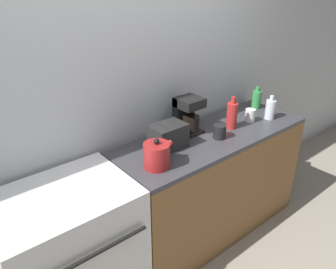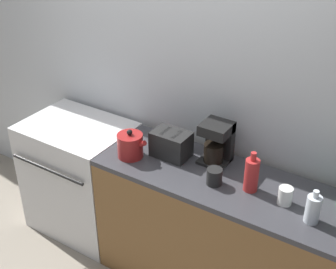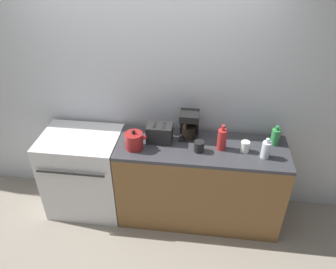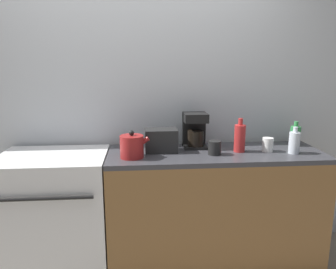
{
  "view_description": "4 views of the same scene",
  "coord_description": "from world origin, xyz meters",
  "px_view_note": "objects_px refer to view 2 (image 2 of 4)",
  "views": [
    {
      "loc": [
        -1.14,
        -1.24,
        2.04
      ],
      "look_at": [
        0.14,
        0.31,
        1.06
      ],
      "focal_mm": 35.0,
      "sensor_mm": 36.0,
      "label": 1
    },
    {
      "loc": [
        1.58,
        -1.89,
        2.64
      ],
      "look_at": [
        0.13,
        0.37,
        1.07
      ],
      "focal_mm": 50.0,
      "sensor_mm": 36.0,
      "label": 2
    },
    {
      "loc": [
        0.58,
        -2.29,
        2.79
      ],
      "look_at": [
        0.26,
        0.3,
        1.04
      ],
      "focal_mm": 35.0,
      "sensor_mm": 36.0,
      "label": 3
    },
    {
      "loc": [
        0.01,
        -2.11,
        1.62
      ],
      "look_at": [
        0.23,
        0.37,
        1.07
      ],
      "focal_mm": 35.0,
      "sensor_mm": 36.0,
      "label": 4
    }
  ],
  "objects_px": {
    "toaster": "(171,144)",
    "bottle_red": "(252,174)",
    "kettle": "(130,145)",
    "stove": "(81,176)",
    "bottle_clear": "(313,209)",
    "coffee_maker": "(217,141)",
    "cup_black": "(214,177)",
    "cup_white": "(285,196)"
  },
  "relations": [
    {
      "from": "toaster",
      "to": "cup_black",
      "type": "xyz_separation_m",
      "value": [
        0.39,
        -0.13,
        -0.04
      ]
    },
    {
      "from": "kettle",
      "to": "bottle_red",
      "type": "height_order",
      "value": "bottle_red"
    },
    {
      "from": "toaster",
      "to": "bottle_red",
      "type": "height_order",
      "value": "bottle_red"
    },
    {
      "from": "stove",
      "to": "bottle_clear",
      "type": "xyz_separation_m",
      "value": [
        1.82,
        -0.1,
        0.54
      ]
    },
    {
      "from": "toaster",
      "to": "cup_white",
      "type": "bearing_deg",
      "value": -5.49
    },
    {
      "from": "toaster",
      "to": "cup_black",
      "type": "distance_m",
      "value": 0.41
    },
    {
      "from": "cup_black",
      "to": "stove",
      "type": "bearing_deg",
      "value": 176.03
    },
    {
      "from": "kettle",
      "to": "cup_white",
      "type": "distance_m",
      "value": 1.05
    },
    {
      "from": "toaster",
      "to": "bottle_red",
      "type": "bearing_deg",
      "value": -6.04
    },
    {
      "from": "bottle_red",
      "to": "cup_black",
      "type": "bearing_deg",
      "value": -162.83
    },
    {
      "from": "toaster",
      "to": "coffee_maker",
      "type": "bearing_deg",
      "value": 21.18
    },
    {
      "from": "bottle_clear",
      "to": "cup_black",
      "type": "xyz_separation_m",
      "value": [
        -0.61,
        0.02,
        -0.03
      ]
    },
    {
      "from": "cup_black",
      "to": "cup_white",
      "type": "distance_m",
      "value": 0.43
    },
    {
      "from": "bottle_clear",
      "to": "cup_black",
      "type": "height_order",
      "value": "bottle_clear"
    },
    {
      "from": "bottle_red",
      "to": "cup_black",
      "type": "xyz_separation_m",
      "value": [
        -0.21,
        -0.06,
        -0.06
      ]
    },
    {
      "from": "cup_white",
      "to": "bottle_clear",
      "type": "bearing_deg",
      "value": -21.02
    },
    {
      "from": "bottle_clear",
      "to": "cup_white",
      "type": "height_order",
      "value": "bottle_clear"
    },
    {
      "from": "coffee_maker",
      "to": "bottle_clear",
      "type": "height_order",
      "value": "coffee_maker"
    },
    {
      "from": "kettle",
      "to": "cup_white",
      "type": "height_order",
      "value": "kettle"
    },
    {
      "from": "coffee_maker",
      "to": "cup_black",
      "type": "distance_m",
      "value": 0.28
    },
    {
      "from": "coffee_maker",
      "to": "bottle_red",
      "type": "bearing_deg",
      "value": -28.26
    },
    {
      "from": "stove",
      "to": "toaster",
      "type": "relative_size",
      "value": 3.77
    },
    {
      "from": "kettle",
      "to": "bottle_clear",
      "type": "xyz_separation_m",
      "value": [
        1.22,
        0.01,
        0.0
      ]
    },
    {
      "from": "bottle_clear",
      "to": "cup_white",
      "type": "xyz_separation_m",
      "value": [
        -0.18,
        0.07,
        -0.03
      ]
    },
    {
      "from": "kettle",
      "to": "cup_black",
      "type": "bearing_deg",
      "value": 2.41
    },
    {
      "from": "kettle",
      "to": "cup_black",
      "type": "distance_m",
      "value": 0.62
    },
    {
      "from": "kettle",
      "to": "bottle_red",
      "type": "relative_size",
      "value": 0.82
    },
    {
      "from": "cup_white",
      "to": "bottle_red",
      "type": "bearing_deg",
      "value": 176.02
    },
    {
      "from": "bottle_clear",
      "to": "cup_black",
      "type": "relative_size",
      "value": 1.93
    },
    {
      "from": "kettle",
      "to": "bottle_clear",
      "type": "bearing_deg",
      "value": 0.32
    },
    {
      "from": "toaster",
      "to": "cup_white",
      "type": "distance_m",
      "value": 0.83
    },
    {
      "from": "bottle_red",
      "to": "cup_white",
      "type": "relative_size",
      "value": 2.42
    },
    {
      "from": "toaster",
      "to": "cup_black",
      "type": "height_order",
      "value": "toaster"
    },
    {
      "from": "bottle_clear",
      "to": "bottle_red",
      "type": "bearing_deg",
      "value": 168.11
    },
    {
      "from": "coffee_maker",
      "to": "cup_black",
      "type": "bearing_deg",
      "value": -64.86
    },
    {
      "from": "stove",
      "to": "coffee_maker",
      "type": "distance_m",
      "value": 1.27
    },
    {
      "from": "bottle_red",
      "to": "bottle_clear",
      "type": "relative_size",
      "value": 1.28
    },
    {
      "from": "coffee_maker",
      "to": "cup_white",
      "type": "bearing_deg",
      "value": -19.16
    },
    {
      "from": "kettle",
      "to": "cup_white",
      "type": "xyz_separation_m",
      "value": [
        1.04,
        0.08,
        -0.03
      ]
    },
    {
      "from": "bottle_clear",
      "to": "stove",
      "type": "bearing_deg",
      "value": 176.76
    },
    {
      "from": "bottle_red",
      "to": "bottle_clear",
      "type": "distance_m",
      "value": 0.41
    },
    {
      "from": "kettle",
      "to": "stove",
      "type": "bearing_deg",
      "value": 169.61
    }
  ]
}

